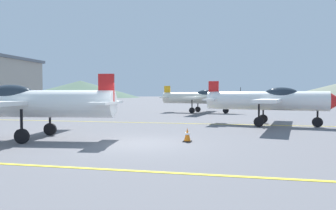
{
  "coord_description": "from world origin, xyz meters",
  "views": [
    {
      "loc": [
        3.67,
        -11.71,
        2.04
      ],
      "look_at": [
        -0.77,
        10.0,
        1.2
      ],
      "focal_mm": 32.06,
      "sensor_mm": 36.0,
      "label": 1
    }
  ],
  "objects_px": {
    "airplane_near": "(25,103)",
    "airplane_mid": "(270,100)",
    "airplane_far": "(200,97)",
    "traffic_cone_front": "(187,135)"
  },
  "relations": [
    {
      "from": "airplane_near",
      "to": "airplane_far",
      "type": "xyz_separation_m",
      "value": [
        5.9,
        20.09,
        0.0
      ]
    },
    {
      "from": "airplane_mid",
      "to": "airplane_far",
      "type": "height_order",
      "value": "same"
    },
    {
      "from": "airplane_near",
      "to": "traffic_cone_front",
      "type": "relative_size",
      "value": 16.46
    },
    {
      "from": "airplane_near",
      "to": "airplane_far",
      "type": "bearing_deg",
      "value": 73.65
    },
    {
      "from": "airplane_near",
      "to": "traffic_cone_front",
      "type": "bearing_deg",
      "value": 5.66
    },
    {
      "from": "airplane_mid",
      "to": "traffic_cone_front",
      "type": "height_order",
      "value": "airplane_mid"
    },
    {
      "from": "airplane_near",
      "to": "airplane_mid",
      "type": "distance_m",
      "value": 14.2
    },
    {
      "from": "airplane_near",
      "to": "airplane_mid",
      "type": "relative_size",
      "value": 1.0
    },
    {
      "from": "airplane_mid",
      "to": "airplane_far",
      "type": "relative_size",
      "value": 1.0
    },
    {
      "from": "airplane_mid",
      "to": "airplane_far",
      "type": "distance_m",
      "value": 13.06
    }
  ]
}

